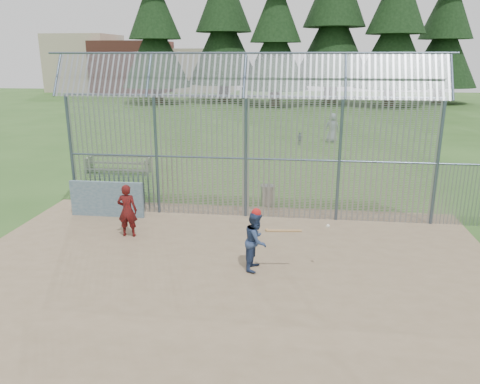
# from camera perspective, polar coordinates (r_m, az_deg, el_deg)

# --- Properties ---
(ground) EXTENTS (120.00, 120.00, 0.00)m
(ground) POSITION_cam_1_polar(r_m,az_deg,el_deg) (12.60, -1.15, -8.26)
(ground) COLOR #2D511E
(ground) RESTS_ON ground
(dirt_infield) EXTENTS (14.00, 10.00, 0.02)m
(dirt_infield) POSITION_cam_1_polar(r_m,az_deg,el_deg) (12.15, -1.49, -9.19)
(dirt_infield) COLOR #756047
(dirt_infield) RESTS_ON ground
(dugout_wall) EXTENTS (2.50, 0.12, 1.20)m
(dugout_wall) POSITION_cam_1_polar(r_m,az_deg,el_deg) (16.23, -15.92, -0.83)
(dugout_wall) COLOR #38566B
(dugout_wall) RESTS_ON dirt_infield
(batter) EXTENTS (0.67, 0.81, 1.51)m
(batter) POSITION_cam_1_polar(r_m,az_deg,el_deg) (11.79, 1.97, -5.95)
(batter) COLOR navy
(batter) RESTS_ON dirt_infield
(onlooker) EXTENTS (0.60, 0.41, 1.60)m
(onlooker) POSITION_cam_1_polar(r_m,az_deg,el_deg) (14.25, -13.57, -2.21)
(onlooker) COLOR maroon
(onlooker) RESTS_ON dirt_infield
(bg_kid_standing) EXTENTS (0.95, 0.69, 1.80)m
(bg_kid_standing) POSITION_cam_1_polar(r_m,az_deg,el_deg) (29.60, 11.16, 7.68)
(bg_kid_standing) COLOR gray
(bg_kid_standing) RESTS_ON ground
(bg_kid_seated) EXTENTS (0.47, 0.46, 0.79)m
(bg_kid_seated) POSITION_cam_1_polar(r_m,az_deg,el_deg) (28.38, 7.31, 6.45)
(bg_kid_seated) COLOR slate
(bg_kid_seated) RESTS_ON ground
(batting_gear) EXTENTS (1.93, 0.36, 0.54)m
(batting_gear) POSITION_cam_1_polar(r_m,az_deg,el_deg) (11.51, 3.03, -3.12)
(batting_gear) COLOR #AD1717
(batting_gear) RESTS_ON ground
(trash_can) EXTENTS (0.56, 0.56, 0.82)m
(trash_can) POSITION_cam_1_polar(r_m,az_deg,el_deg) (16.89, 3.41, -0.39)
(trash_can) COLOR gray
(trash_can) RESTS_ON ground
(bleacher) EXTENTS (3.00, 0.95, 0.72)m
(bleacher) POSITION_cam_1_polar(r_m,az_deg,el_deg) (22.31, -14.56, 3.36)
(bleacher) COLOR slate
(bleacher) RESTS_ON ground
(backstop_fence) EXTENTS (20.09, 0.81, 5.30)m
(backstop_fence) POSITION_cam_1_polar(r_m,az_deg,el_deg) (15.04, 7.58, 5.17)
(backstop_fence) COLOR #47566B
(backstop_fence) RESTS_ON ground
(distant_buildings) EXTENTS (26.50, 10.50, 8.00)m
(distant_buildings) POSITION_cam_1_polar(r_m,az_deg,el_deg) (72.25, -13.39, 14.73)
(distant_buildings) COLOR brown
(distant_buildings) RESTS_ON ground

